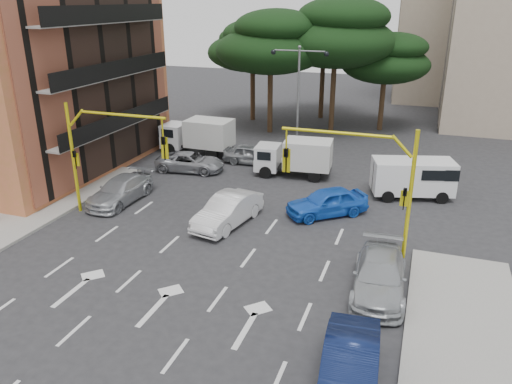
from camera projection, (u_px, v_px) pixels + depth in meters
ground at (208, 251)px, 23.14m from camera, size 120.00×120.00×0.00m
median_strip at (296, 154)px, 37.19m from camera, size 1.40×6.00×0.15m
apartment_orange at (7, 64)px, 33.19m from camera, size 15.19×16.15×13.70m
apartment_beige_far at (478, 23)px, 54.87m from camera, size 16.20×12.15×16.70m
pine_left_near at (271, 42)px, 40.91m from camera, size 9.15×9.15×10.23m
pine_center at (337, 33)px, 40.89m from camera, size 9.98×9.98×11.16m
pine_left_far at (253, 45)px, 45.60m from camera, size 8.32×8.32×9.30m
pine_right at (387, 58)px, 42.18m from camera, size 7.49×7.49×8.37m
pine_back at (325, 37)px, 46.15m from camera, size 9.15×9.15×10.23m
signal_mast_right at (369, 175)px, 21.40m from camera, size 5.79×0.37×6.00m
signal_mast_left at (100, 146)px, 25.56m from camera, size 5.79×0.37×6.00m
street_lamp_center at (299, 82)px, 35.25m from camera, size 4.16×0.36×7.77m
car_white_hatch at (228, 211)px, 25.59m from camera, size 2.48×4.93×1.55m
car_blue_compact at (327, 202)px, 26.72m from camera, size 4.57×4.17×1.51m
car_silver_wagon at (120, 190)px, 28.49m from camera, size 2.10×4.88×1.40m
car_silver_cross_a at (190, 162)px, 33.63m from camera, size 4.78×2.63×1.27m
car_silver_cross_b at (252, 154)px, 35.09m from camera, size 4.04×1.69×1.36m
car_navy_parked at (350, 369)px, 14.69m from camera, size 2.00×4.77×1.53m
car_silver_parked at (379, 276)px, 19.69m from camera, size 2.34×5.11×1.45m
van_white at (412, 178)px, 29.08m from camera, size 4.96×3.25×2.29m
box_truck_a at (198, 136)px, 37.15m from camera, size 5.49×2.43×2.67m
box_truck_b at (294, 158)px, 32.51m from camera, size 5.18×2.56×2.46m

